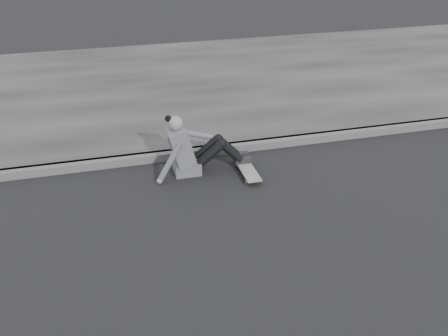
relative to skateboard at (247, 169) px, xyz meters
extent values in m
cube|color=#545454|center=(2.22, 0.71, -0.01)|extent=(24.00, 0.16, 0.12)
cube|color=#353535|center=(2.22, 3.73, -0.01)|extent=(24.00, 6.00, 0.12)
cylinder|color=gray|center=(-0.08, -0.26, -0.04)|extent=(0.03, 0.05, 0.05)
cylinder|color=gray|center=(0.08, -0.26, -0.04)|extent=(0.03, 0.05, 0.05)
cylinder|color=gray|center=(-0.08, 0.26, -0.04)|extent=(0.03, 0.05, 0.05)
cylinder|color=gray|center=(0.08, 0.26, -0.04)|extent=(0.03, 0.05, 0.05)
cube|color=#303033|center=(0.00, -0.26, -0.02)|extent=(0.16, 0.04, 0.03)
cube|color=#303033|center=(0.00, 0.26, -0.02)|extent=(0.16, 0.04, 0.03)
cube|color=gray|center=(0.00, 0.00, 0.01)|extent=(0.20, 0.78, 0.02)
cube|color=#59595C|center=(-0.80, 0.25, 0.02)|extent=(0.36, 0.34, 0.18)
cube|color=#59595C|center=(-0.87, 0.25, 0.36)|extent=(0.37, 0.40, 0.57)
cube|color=#59595C|center=(-1.00, 0.25, 0.48)|extent=(0.14, 0.30, 0.20)
cylinder|color=gray|center=(-0.92, 0.25, 0.60)|extent=(0.09, 0.09, 0.08)
sphere|color=gray|center=(-0.93, 0.25, 0.69)|extent=(0.20, 0.20, 0.20)
sphere|color=black|center=(-1.02, 0.27, 0.76)|extent=(0.09, 0.09, 0.09)
cylinder|color=black|center=(-0.49, 0.16, 0.21)|extent=(0.43, 0.13, 0.39)
cylinder|color=black|center=(-0.49, 0.34, 0.21)|extent=(0.43, 0.13, 0.39)
cylinder|color=black|center=(-0.19, 0.16, 0.21)|extent=(0.35, 0.11, 0.36)
cylinder|color=black|center=(-0.19, 0.34, 0.21)|extent=(0.35, 0.11, 0.36)
sphere|color=black|center=(-0.32, 0.16, 0.35)|extent=(0.13, 0.13, 0.13)
sphere|color=black|center=(-0.32, 0.34, 0.35)|extent=(0.13, 0.13, 0.13)
cube|color=#242424|center=(0.00, 0.16, 0.05)|extent=(0.24, 0.08, 0.07)
cube|color=#242424|center=(0.00, 0.34, 0.05)|extent=(0.24, 0.08, 0.07)
cylinder|color=#59595C|center=(-1.07, 0.04, 0.22)|extent=(0.38, 0.08, 0.58)
sphere|color=gray|center=(-1.22, 0.03, -0.03)|extent=(0.08, 0.08, 0.08)
cylinder|color=#59595C|center=(-0.63, 0.41, 0.42)|extent=(0.48, 0.08, 0.21)
camera|label=1|loc=(-1.86, -5.80, 3.36)|focal=40.00mm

